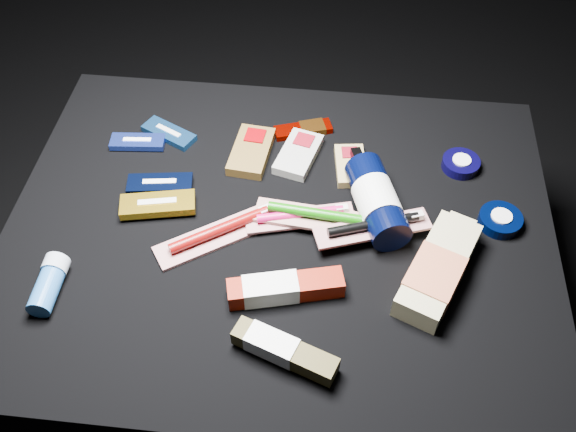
# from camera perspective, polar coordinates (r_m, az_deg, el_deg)

# --- Properties ---
(ground) EXTENTS (3.00, 3.00, 0.00)m
(ground) POSITION_cam_1_polar(r_m,az_deg,el_deg) (1.48, -0.63, -10.80)
(ground) COLOR black
(ground) RESTS_ON ground
(cloth_table) EXTENTS (0.98, 0.78, 0.40)m
(cloth_table) POSITION_cam_1_polar(r_m,az_deg,el_deg) (1.31, -0.70, -6.50)
(cloth_table) COLOR black
(cloth_table) RESTS_ON ground
(luna_bar_0) EXTENTS (0.12, 0.09, 0.01)m
(luna_bar_0) POSITION_cam_1_polar(r_m,az_deg,el_deg) (1.33, -10.54, 7.26)
(luna_bar_0) COLOR #1C5190
(luna_bar_0) RESTS_ON cloth_table
(luna_bar_1) EXTENTS (0.11, 0.05, 0.01)m
(luna_bar_1) POSITION_cam_1_polar(r_m,az_deg,el_deg) (1.32, -13.22, 6.43)
(luna_bar_1) COLOR #233BA9
(luna_bar_1) RESTS_ON cloth_table
(luna_bar_2) EXTENTS (0.13, 0.06, 0.02)m
(luna_bar_2) POSITION_cam_1_polar(r_m,az_deg,el_deg) (1.22, -11.31, 2.80)
(luna_bar_2) COLOR black
(luna_bar_2) RESTS_ON cloth_table
(luna_bar_3) EXTENTS (0.14, 0.08, 0.02)m
(luna_bar_3) POSITION_cam_1_polar(r_m,az_deg,el_deg) (1.18, -11.50, 1.01)
(luna_bar_3) COLOR gold
(luna_bar_3) RESTS_ON cloth_table
(clif_bar_0) EXTENTS (0.08, 0.14, 0.02)m
(clif_bar_0) POSITION_cam_1_polar(r_m,az_deg,el_deg) (1.27, -3.22, 5.92)
(clif_bar_0) COLOR brown
(clif_bar_0) RESTS_ON cloth_table
(clif_bar_1) EXTENTS (0.09, 0.13, 0.02)m
(clif_bar_1) POSITION_cam_1_polar(r_m,az_deg,el_deg) (1.26, 1.01, 5.66)
(clif_bar_1) COLOR #9F9F99
(clif_bar_1) RESTS_ON cloth_table
(clif_bar_2) EXTENTS (0.07, 0.11, 0.02)m
(clif_bar_2) POSITION_cam_1_polar(r_m,az_deg,el_deg) (1.25, 5.57, 4.62)
(clif_bar_2) COLOR #A18A4F
(clif_bar_2) RESTS_ON cloth_table
(power_bar) EXTENTS (0.12, 0.07, 0.01)m
(power_bar) POSITION_cam_1_polar(r_m,az_deg,el_deg) (1.32, 1.63, 7.73)
(power_bar) COLOR #7B0700
(power_bar) RESTS_ON cloth_table
(lotion_bottle) EXTENTS (0.12, 0.23, 0.07)m
(lotion_bottle) POSITION_cam_1_polar(r_m,az_deg,el_deg) (1.15, 7.89, 1.38)
(lotion_bottle) COLOR black
(lotion_bottle) RESTS_ON cloth_table
(cream_tin_upper) EXTENTS (0.07, 0.07, 0.02)m
(cream_tin_upper) POSITION_cam_1_polar(r_m,az_deg,el_deg) (1.28, 15.10, 4.51)
(cream_tin_upper) COLOR black
(cream_tin_upper) RESTS_ON cloth_table
(cream_tin_lower) EXTENTS (0.08, 0.08, 0.02)m
(cream_tin_lower) POSITION_cam_1_polar(r_m,az_deg,el_deg) (1.20, 18.34, -0.34)
(cream_tin_lower) COLOR black
(cream_tin_lower) RESTS_ON cloth_table
(bodywash_bottle) EXTENTS (0.15, 0.23, 0.05)m
(bodywash_bottle) POSITION_cam_1_polar(r_m,az_deg,el_deg) (1.09, 13.12, -4.79)
(bodywash_bottle) COLOR tan
(bodywash_bottle) RESTS_ON cloth_table
(deodorant_stick) EXTENTS (0.04, 0.10, 0.04)m
(deodorant_stick) POSITION_cam_1_polar(r_m,az_deg,el_deg) (1.12, -20.48, -5.65)
(deodorant_stick) COLOR #225B9F
(deodorant_stick) RESTS_ON cloth_table
(toothbrush_pack_0) EXTENTS (0.23, 0.18, 0.03)m
(toothbrush_pack_0) POSITION_cam_1_polar(r_m,az_deg,el_deg) (1.13, -5.90, -1.36)
(toothbrush_pack_0) COLOR silver
(toothbrush_pack_0) RESTS_ON cloth_table
(toothbrush_pack_1) EXTENTS (0.20, 0.09, 0.02)m
(toothbrush_pack_1) POSITION_cam_1_polar(r_m,az_deg,el_deg) (1.14, 1.22, -0.00)
(toothbrush_pack_1) COLOR silver
(toothbrush_pack_1) RESTS_ON cloth_table
(toothbrush_pack_2) EXTENTS (0.24, 0.07, 0.03)m
(toothbrush_pack_2) POSITION_cam_1_polar(r_m,az_deg,el_deg) (1.13, 2.95, -0.07)
(toothbrush_pack_2) COLOR beige
(toothbrush_pack_2) RESTS_ON cloth_table
(toothbrush_pack_3) EXTENTS (0.21, 0.11, 0.02)m
(toothbrush_pack_3) POSITION_cam_1_polar(r_m,az_deg,el_deg) (1.12, 7.69, -0.91)
(toothbrush_pack_3) COLOR beige
(toothbrush_pack_3) RESTS_ON cloth_table
(toothpaste_carton_red) EXTENTS (0.19, 0.09, 0.04)m
(toothpaste_carton_red) POSITION_cam_1_polar(r_m,az_deg,el_deg) (1.05, -0.68, -6.47)
(toothpaste_carton_red) COLOR maroon
(toothpaste_carton_red) RESTS_ON cloth_table
(toothpaste_carton_green) EXTENTS (0.17, 0.09, 0.03)m
(toothpaste_carton_green) POSITION_cam_1_polar(r_m,az_deg,el_deg) (0.99, -0.70, -11.72)
(toothpaste_carton_green) COLOR #3A3211
(toothpaste_carton_green) RESTS_ON cloth_table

